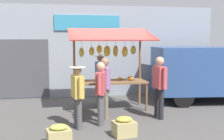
{
  "coord_description": "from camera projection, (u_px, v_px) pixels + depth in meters",
  "views": [
    {
      "loc": [
        1.56,
        8.29,
        2.14
      ],
      "look_at": [
        0.0,
        0.3,
        1.25
      ],
      "focal_mm": 44.71,
      "sensor_mm": 36.0,
      "label": 1
    }
  ],
  "objects": [
    {
      "name": "shopper_with_shopping_bag",
      "position": [
        105.0,
        83.0,
        7.54
      ],
      "size": [
        0.23,
        0.71,
        1.66
      ],
      "rotation": [
        0.0,
        0.0,
        -1.55
      ],
      "color": "#726656",
      "rests_on": "ground"
    },
    {
      "name": "vendor_with_sunhat",
      "position": [
        100.0,
        75.0,
        9.2
      ],
      "size": [
        0.43,
        0.7,
        1.66
      ],
      "rotation": [
        0.0,
        0.0,
        1.74
      ],
      "color": "#4C4C51",
      "rests_on": "ground"
    },
    {
      "name": "produce_crate_side",
      "position": [
        124.0,
        127.0,
        6.21
      ],
      "size": [
        0.54,
        0.46,
        0.44
      ],
      "color": "tan",
      "rests_on": "ground"
    },
    {
      "name": "shopper_with_ponytail",
      "position": [
        78.0,
        92.0,
        6.68
      ],
      "size": [
        0.39,
        0.66,
        1.53
      ],
      "rotation": [
        0.0,
        0.0,
        -1.4
      ],
      "color": "#4C4C51",
      "rests_on": "ground"
    },
    {
      "name": "shopper_in_grey_tee",
      "position": [
        159.0,
        83.0,
        7.53
      ],
      "size": [
        0.25,
        0.71,
        1.68
      ],
      "rotation": [
        0.0,
        0.0,
        -1.52
      ],
      "color": "#232328",
      "rests_on": "ground"
    },
    {
      "name": "ground_plane",
      "position": [
        110.0,
        109.0,
        8.61
      ],
      "size": [
        40.0,
        40.0,
        0.0
      ],
      "primitive_type": "plane",
      "color": "#514F4C"
    },
    {
      "name": "street_backdrop",
      "position": [
        98.0,
        51.0,
        10.56
      ],
      "size": [
        9.0,
        0.3,
        3.4
      ],
      "color": "#8C939E",
      "rests_on": "ground"
    },
    {
      "name": "parked_van",
      "position": [
        214.0,
        69.0,
        9.65
      ],
      "size": [
        4.59,
        2.38,
        1.88
      ],
      "rotation": [
        0.0,
        0.0,
        -0.12
      ],
      "color": "#2D4C84",
      "rests_on": "ground"
    },
    {
      "name": "shopper_in_striped_shirt",
      "position": [
        101.0,
        89.0,
        6.97
      ],
      "size": [
        0.34,
        0.66,
        1.59
      ],
      "rotation": [
        0.0,
        0.0,
        -1.85
      ],
      "color": "#4C4C51",
      "rests_on": "ground"
    },
    {
      "name": "market_stall",
      "position": [
        110.0,
        59.0,
        8.51
      ],
      "size": [
        2.5,
        1.46,
        2.5
      ],
      "color": "brown",
      "rests_on": "ground"
    },
    {
      "name": "produce_crate_near",
      "position": [
        59.0,
        135.0,
        5.7
      ],
      "size": [
        0.54,
        0.46,
        0.42
      ],
      "color": "tan",
      "rests_on": "ground"
    }
  ]
}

